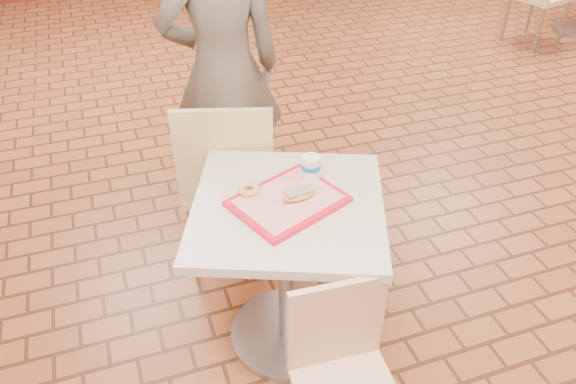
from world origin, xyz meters
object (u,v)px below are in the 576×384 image
object	(u,v)px
chair_main_back	(228,176)
customer	(223,71)
ring_donut	(249,189)
main_table	(288,252)
chair_main_front	(343,370)
paper_cup	(311,167)
serving_tray	(288,201)
long_john_donut	(299,195)

from	to	relation	value
chair_main_back	customer	xyz separation A→B (m)	(0.12, 0.48, 0.36)
ring_donut	chair_main_back	bearing A→B (deg)	86.82
customer	ring_donut	xyz separation A→B (m)	(-0.15, -1.01, -0.06)
main_table	chair_main_front	world-z (taller)	main_table
chair_main_back	paper_cup	xyz separation A→B (m)	(0.25, -0.52, 0.33)
chair_main_front	ring_donut	distance (m)	0.80
chair_main_front	serving_tray	xyz separation A→B (m)	(-0.02, 0.57, 0.38)
chair_main_back	serving_tray	distance (m)	0.69
chair_main_front	serving_tray	distance (m)	0.69
chair_main_front	long_john_donut	distance (m)	0.69
main_table	chair_main_back	size ratio (longest dim) A/B	0.81
main_table	customer	size ratio (longest dim) A/B	0.44
chair_main_back	ring_donut	xyz separation A→B (m)	(-0.03, -0.53, 0.29)
paper_cup	long_john_donut	bearing A→B (deg)	-128.73
serving_tray	paper_cup	world-z (taller)	paper_cup
ring_donut	paper_cup	distance (m)	0.28
serving_tray	long_john_donut	bearing A→B (deg)	-17.15
chair_main_front	long_john_donut	world-z (taller)	long_john_donut
chair_main_back	serving_tray	size ratio (longest dim) A/B	2.42
main_table	chair_main_front	xyz separation A→B (m)	(0.02, -0.57, -0.10)
serving_tray	long_john_donut	xyz separation A→B (m)	(0.04, -0.01, 0.03)
main_table	chair_main_back	xyz separation A→B (m)	(-0.11, 0.63, 0.02)
main_table	paper_cup	distance (m)	0.39
chair_main_back	ring_donut	bearing A→B (deg)	103.67
chair_main_back	main_table	bearing A→B (deg)	116.55
chair_main_back	long_john_donut	xyz separation A→B (m)	(0.15, -0.64, 0.30)
long_john_donut	customer	bearing A→B (deg)	91.61
customer	long_john_donut	bearing A→B (deg)	92.05
chair_main_front	paper_cup	xyz separation A→B (m)	(0.12, 0.68, 0.45)
customer	serving_tray	world-z (taller)	customer
customer	long_john_donut	xyz separation A→B (m)	(0.03, -1.12, -0.06)
main_table	paper_cup	xyz separation A→B (m)	(0.14, 0.11, 0.35)
customer	long_john_donut	size ratio (longest dim) A/B	12.88
chair_main_front	chair_main_back	size ratio (longest dim) A/B	0.79
chair_main_front	serving_tray	size ratio (longest dim) A/B	1.91
chair_main_front	ring_donut	xyz separation A→B (m)	(-0.15, 0.67, 0.41)
serving_tray	ring_donut	size ratio (longest dim) A/B	4.63
customer	serving_tray	distance (m)	1.11
customer	chair_main_front	bearing A→B (deg)	90.72
main_table	ring_donut	distance (m)	0.35
ring_donut	long_john_donut	distance (m)	0.21
chair_main_front	paper_cup	world-z (taller)	paper_cup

